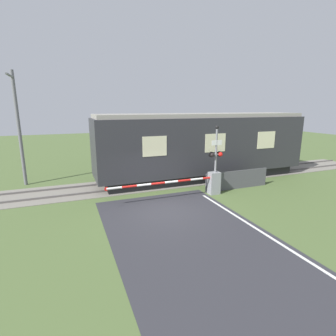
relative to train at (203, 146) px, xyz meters
name	(u,v)px	position (x,y,z in m)	size (l,w,h in m)	color
ground_plane	(164,209)	(-4.37, -4.33, -2.20)	(80.00, 80.00, 0.00)	#4C6033
track_bed	(139,184)	(-4.37, 0.00, -2.18)	(36.00, 3.20, 0.13)	slate
train	(203,146)	(0.00, 0.00, 0.00)	(14.08, 3.16, 4.32)	black
crossing_barrier	(206,183)	(-1.52, -3.22, -1.52)	(6.25, 0.44, 1.24)	gray
signal_post	(216,156)	(-0.92, -3.18, -0.07)	(0.81, 0.26, 3.76)	gray
catenary_pole	(19,127)	(-10.95, 2.55, 1.33)	(0.20, 1.90, 6.78)	slate
roadside_fence	(237,180)	(0.76, -2.90, -1.65)	(4.19, 0.06, 1.10)	#4C4C51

